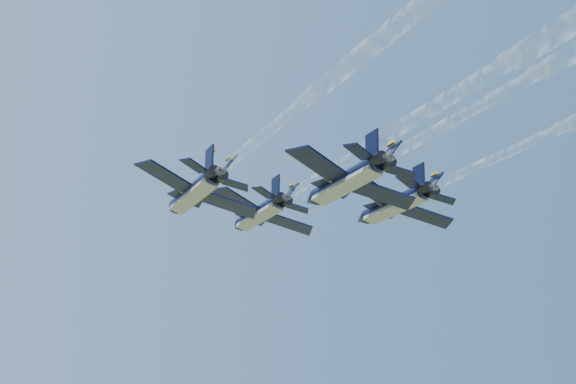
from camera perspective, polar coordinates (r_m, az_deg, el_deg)
jet_lead at (r=107.36m, az=-1.87°, el=-1.38°), size 12.40×17.71×5.62m
jet_left at (r=91.36m, az=-6.10°, el=-0.01°), size 12.40×17.71×5.62m
jet_right at (r=100.73m, az=6.86°, el=-0.82°), size 12.40×17.71×5.62m
jet_slot at (r=84.33m, az=3.73°, el=0.70°), size 12.40×17.71×5.62m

